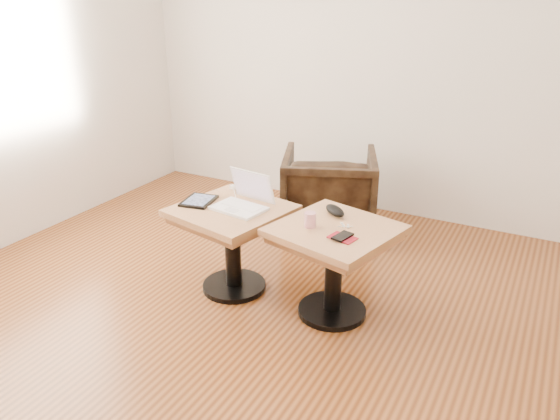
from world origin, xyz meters
The scene contains 11 objects.
room_shell centered at (0.00, 0.00, 1.35)m, with size 4.52×4.52×2.71m.
side_table_left centered at (-0.43, 0.54, 0.42)m, with size 0.72×0.72×0.55m.
side_table_right centered at (0.23, 0.57, 0.42)m, with size 0.74×0.74×0.55m.
laptop centered at (-0.37, 0.58, 0.60)m, with size 0.34×0.31×0.21m.
tablet centered at (-0.66, 0.52, 0.56)m, with size 0.21×0.25×0.02m.
charging_adapter centered at (-0.60, 0.82, 0.57)m, with size 0.04×0.04×0.02m, color white.
glasses_case centered at (0.16, 0.73, 0.58)m, with size 0.17×0.07×0.05m, color black.
striped_cup centered at (0.10, 0.51, 0.60)m, with size 0.07×0.07×0.08m, color #C73858.
earbuds_tangle centered at (0.27, 0.60, 0.56)m, with size 0.08×0.05×0.01m.
phone_on_sleeve centered at (0.32, 0.45, 0.56)m, with size 0.16×0.14×0.02m.
armchair centered at (-0.26, 1.63, 0.32)m, with size 0.69×0.71×0.64m, color black.
Camera 1 is at (1.25, -2.00, 1.80)m, focal length 35.00 mm.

